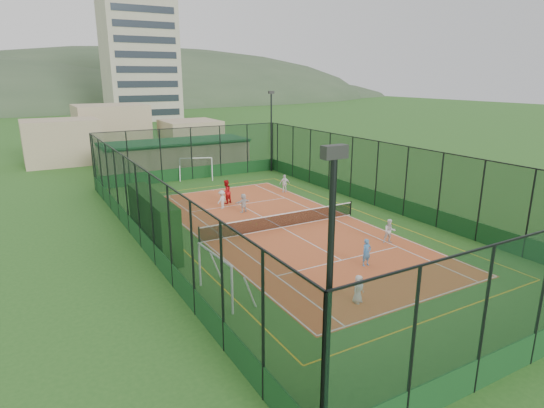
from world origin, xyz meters
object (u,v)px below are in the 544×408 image
Objects in this scene: child_far_back at (243,203)px; child_far_left at (222,199)px; apartment_tower at (139,51)px; child_near_left at (358,289)px; floodlight_ne at (271,132)px; child_near_right at (390,231)px; child_near_mid at (367,252)px; clubhouse at (176,155)px; child_far_right at (285,183)px; white_bench at (167,242)px; coach at (226,192)px; futsal_goal_near at (215,277)px; futsal_goal_far at (196,168)px; floodlight_sw at (328,314)px.

child_far_left is at bearing -71.73° from child_far_back.
apartment_tower is 94.75m from child_near_left.
child_near_right is (-4.45, -22.25, -3.37)m from floodlight_ne.
clubhouse is at bearing 91.67° from child_near_mid.
clubhouse is at bearing -55.83° from child_far_right.
white_bench is 1.14× the size of child_near_right.
apartment_tower is 21.22× the size of child_far_left.
child_far_right is 6.77m from child_far_back.
child_far_right reaches higher than child_near_left.
child_near_mid is 0.78× the size of coach.
child_near_right reaches higher than child_far_left.
floodlight_ne is at bearing 105.31° from child_near_right.
futsal_goal_near is 2.37× the size of child_far_left.
floodlight_ne reaches higher than child_near_left.
child_near_left is (-10.96, -27.15, -3.47)m from floodlight_ne.
futsal_goal_near is (0.09, -6.90, 0.61)m from white_bench.
child_near_left is at bearing 70.47° from child_far_back.
white_bench is at bearing 14.37° from child_far_left.
white_bench is at bearing -94.20° from futsal_goal_far.
child_near_mid is 13.87m from child_far_left.
futsal_goal_far is (-8.23, 0.31, -3.10)m from floodlight_ne.
child_near_right is 0.78× the size of coach.
coach is at bearing 95.95° from child_near_mid.
floodlight_sw reaches higher than white_bench.
child_near_left is (-2.73, -27.46, -0.36)m from futsal_goal_far.
coach reaches higher than child_far_left.
floodlight_sw is at bearing 75.10° from child_far_right.
futsal_goal_far is 2.44× the size of child_near_left.
floodlight_ne is 10.47m from clubhouse.
child_near_right is (11.95, -5.45, 0.28)m from white_bench.
floodlight_ne reaches higher than child_near_right.
coach is (-5.85, -0.81, 0.17)m from child_far_right.
apartment_tower reaches higher than futsal_goal_far.
white_bench is 1.19× the size of child_far_left.
apartment_tower reaches higher than futsal_goal_near.
child_far_right is at bearing 164.94° from child_far_left.
child_near_right is 13.74m from child_far_right.
child_near_right reaches higher than child_near_left.
white_bench is at bearing -109.36° from clubhouse.
coach is (-4.92, 12.89, 0.20)m from child_near_right.
white_bench is 11.25m from child_near_mid.
child_near_left is 0.92× the size of child_far_left.
child_near_right is at bearing -29.67° from white_bench.
floodlight_ne is 5.57× the size of child_near_right.
child_far_right is at bearing 161.25° from coach.
child_far_left is (6.96, 22.70, -3.41)m from floodlight_sw.
child_near_left is 0.88× the size of child_near_mid.
floodlight_sw is at bearing 56.32° from child_far_back.
child_far_left is at bearing 26.10° from coach.
child_far_back is (1.00, -1.66, -0.01)m from child_far_left.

